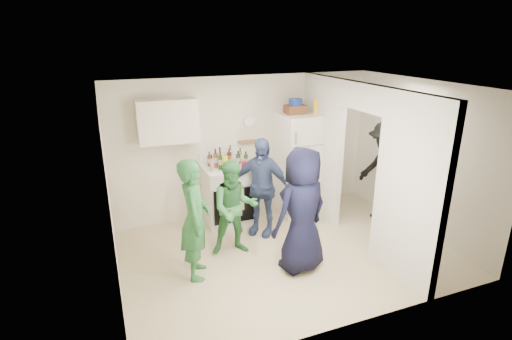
{
  "coord_description": "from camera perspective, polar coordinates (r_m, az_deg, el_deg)",
  "views": [
    {
      "loc": [
        -2.38,
        -4.8,
        3.17
      ],
      "look_at": [
        -0.33,
        0.4,
        1.25
      ],
      "focal_mm": 28.0,
      "sensor_mm": 36.0,
      "label": 1
    }
  ],
  "objects": [
    {
      "name": "upper_cabinet",
      "position": [
        6.53,
        -12.53,
        6.84
      ],
      "size": [
        0.95,
        0.34,
        0.7
      ],
      "primitive_type": "cube",
      "color": "silver",
      "rests_on": "wall_back"
    },
    {
      "name": "partition_pier_back",
      "position": [
        7.17,
        9.37,
        3.14
      ],
      "size": [
        0.12,
        1.2,
        2.5
      ],
      "primitive_type": "cube",
      "color": "silver",
      "rests_on": "floor"
    },
    {
      "name": "bottle_f",
      "position": [
        6.84,
        -2.56,
        1.72
      ],
      "size": [
        0.08,
        0.08,
        0.25
      ],
      "primitive_type": "cylinder",
      "color": "#163D23",
      "rests_on": "stove"
    },
    {
      "name": "partition_pier_front",
      "position": [
        5.5,
        21.05,
        -2.82
      ],
      "size": [
        0.12,
        1.2,
        2.5
      ],
      "primitive_type": "cube",
      "color": "silver",
      "rests_on": "floor"
    },
    {
      "name": "yellow_cup_stack_top",
      "position": [
        7.09,
        8.54,
        8.92
      ],
      "size": [
        0.09,
        0.09,
        0.25
      ],
      "primitive_type": "cylinder",
      "color": "yellow",
      "rests_on": "fridge"
    },
    {
      "name": "bottle_c",
      "position": [
        6.87,
        -5.16,
        2.0
      ],
      "size": [
        0.08,
        0.08,
        0.31
      ],
      "primitive_type": "cylinder",
      "color": "silver",
      "rests_on": "stove"
    },
    {
      "name": "nook_window",
      "position": [
        7.07,
        21.6,
        5.19
      ],
      "size": [
        0.03,
        0.7,
        0.8
      ],
      "primitive_type": "cube",
      "color": "black",
      "rests_on": "wall_right"
    },
    {
      "name": "blue_bowl",
      "position": [
        7.05,
        5.67,
        9.65
      ],
      "size": [
        0.24,
        0.24,
        0.11
      ],
      "primitive_type": "cylinder",
      "color": "navy",
      "rests_on": "wicker_basket"
    },
    {
      "name": "person_denim",
      "position": [
        6.45,
        0.74,
        -2.43
      ],
      "size": [
        0.97,
        0.95,
        1.64
      ],
      "primitive_type": "imported",
      "rotation": [
        0.0,
        0.0,
        -0.76
      ],
      "color": "#3A5280",
      "rests_on": "floor"
    },
    {
      "name": "person_navy",
      "position": [
        5.48,
        6.58,
        -5.79
      ],
      "size": [
        0.99,
        0.77,
        1.77
      ],
      "primitive_type": "imported",
      "rotation": [
        0.0,
        0.0,
        -2.87
      ],
      "color": "black",
      "rests_on": "floor"
    },
    {
      "name": "bottle_i",
      "position": [
        6.87,
        -3.84,
        1.94
      ],
      "size": [
        0.08,
        0.08,
        0.29
      ],
      "primitive_type": "cylinder",
      "color": "#551C0E",
      "rests_on": "stove"
    },
    {
      "name": "bottle_a",
      "position": [
        6.82,
        -6.68,
        1.55
      ],
      "size": [
        0.07,
        0.07,
        0.25
      ],
      "primitive_type": "cylinder",
      "color": "#672E14",
      "rests_on": "stove"
    },
    {
      "name": "wall_right",
      "position": [
        7.04,
        22.42,
        1.66
      ],
      "size": [
        0.0,
        3.4,
        3.4
      ],
      "primitive_type": "plane",
      "rotation": [
        1.57,
        0.0,
        -1.57
      ],
      "color": "silver",
      "rests_on": "floor"
    },
    {
      "name": "bottle_e",
      "position": [
        6.97,
        -3.67,
        2.31
      ],
      "size": [
        0.06,
        0.06,
        0.32
      ],
      "primitive_type": "cylinder",
      "color": "silver",
      "rests_on": "stove"
    },
    {
      "name": "bottle_k",
      "position": [
        6.73,
        -5.79,
        1.7
      ],
      "size": [
        0.07,
        0.07,
        0.33
      ],
      "primitive_type": "cylinder",
      "color": "brown",
      "rests_on": "stove"
    },
    {
      "name": "ceiling",
      "position": [
        5.4,
        4.91,
        11.76
      ],
      "size": [
        4.8,
        4.8,
        0.0
      ],
      "primitive_type": "plane",
      "rotation": [
        3.14,
        0.0,
        0.0
      ],
      "color": "white",
      "rests_on": "wall_back"
    },
    {
      "name": "bottle_h",
      "position": [
        6.56,
        -6.31,
        1.03
      ],
      "size": [
        0.06,
        0.06,
        0.29
      ],
      "primitive_type": "cylinder",
      "color": "#9C9EA7",
      "rests_on": "stove"
    },
    {
      "name": "bottle_j",
      "position": [
        6.78,
        -1.45,
        1.62
      ],
      "size": [
        0.08,
        0.08,
        0.26
      ],
      "primitive_type": "cylinder",
      "color": "#1C5331",
      "rests_on": "stove"
    },
    {
      "name": "stove",
      "position": [
        6.99,
        -3.91,
        -3.46
      ],
      "size": [
        0.86,
        0.71,
        1.02
      ],
      "primitive_type": "cube",
      "color": "white",
      "rests_on": "floor"
    },
    {
      "name": "wall_left",
      "position": [
        5.17,
        -20.18,
        -4.07
      ],
      "size": [
        0.0,
        3.4,
        3.4
      ],
      "primitive_type": "plane",
      "rotation": [
        1.57,
        0.0,
        1.57
      ],
      "color": "silver",
      "rests_on": "floor"
    },
    {
      "name": "person_nook",
      "position": [
        7.25,
        17.94,
        -0.28
      ],
      "size": [
        0.72,
        1.19,
        1.79
      ],
      "primitive_type": "imported",
      "rotation": [
        0.0,
        0.0,
        -1.52
      ],
      "color": "black",
      "rests_on": "floor"
    },
    {
      "name": "nook_valance",
      "position": [
        6.98,
        21.71,
        7.96
      ],
      "size": [
        0.04,
        0.82,
        0.18
      ],
      "primitive_type": "cube",
      "color": "white",
      "rests_on": "wall_right"
    },
    {
      "name": "wall_clock",
      "position": [
        7.08,
        -0.96,
        6.95
      ],
      "size": [
        0.22,
        0.02,
        0.22
      ],
      "primitive_type": "cylinder",
      "rotation": [
        1.57,
        0.0,
        0.0
      ],
      "color": "white",
      "rests_on": "wall_back"
    },
    {
      "name": "spice_shelf",
      "position": [
        7.12,
        -1.23,
        4.12
      ],
      "size": [
        0.35,
        0.08,
        0.03
      ],
      "primitive_type": "cube",
      "color": "olive",
      "rests_on": "wall_back"
    },
    {
      "name": "bottle_g",
      "position": [
        6.98,
        -2.27,
        2.13
      ],
      "size": [
        0.06,
        0.06,
        0.26
      ],
      "primitive_type": "cylinder",
      "color": "olive",
      "rests_on": "stove"
    },
    {
      "name": "nook_window_frame",
      "position": [
        7.06,
        21.51,
        5.19
      ],
      "size": [
        0.04,
        0.76,
        0.86
      ],
      "primitive_type": "cube",
      "color": "white",
      "rests_on": "wall_right"
    },
    {
      "name": "bottle_b",
      "position": [
        6.63,
        -5.11,
        1.41
      ],
      "size": [
        0.07,
        0.07,
        0.32
      ],
      "primitive_type": "cylinder",
      "color": "#204115",
      "rests_on": "stove"
    },
    {
      "name": "person_green_center",
      "position": [
        5.91,
        -3.07,
        -5.47
      ],
      "size": [
        0.79,
        0.67,
        1.46
      ],
      "primitive_type": "imported",
      "rotation": [
        0.0,
        0.0,
        -0.17
      ],
      "color": "#3B864B",
      "rests_on": "floor"
    },
    {
      "name": "bottle_d",
      "position": [
        6.74,
        -3.86,
        1.49
      ],
      "size": [
        0.07,
        0.07,
        0.26
      ],
      "primitive_type": "cylinder",
      "color": "brown",
      "rests_on": "stove"
    },
    {
      "name": "red_cup",
      "position": [
        6.68,
        -1.69,
        0.72
      ],
      "size": [
        0.09,
        0.09,
        0.12
      ],
      "primitive_type": "cylinder",
      "color": "red",
      "rests_on": "stove"
    },
    {
      "name": "wall_front",
      "position": [
        4.36,
        14.44,
        -7.84
      ],
      "size": [
        4.8,
        0.0,
        4.8
      ],
      "primitive_type": "plane",
      "rotation": [
        -1.57,
        0.0,
        0.0
      ],
      "color": "silver",
      "rests_on": "floor"
    },
    {
      "name": "yellow_cup_stack_stove",
      "position": [
        6.54,
        -4.44,
        0.87
      ],
      "size": [
        0.09,
        0.09,
        0.25
      ],
      "primitive_type": "cylinder",
      "color": "yellow",
      "rests_on": "stove"
    },
    {
      "name": "wicker_basket",
      "position": [
        7.08,
        5.63,
        8.61
      ],
      "size": [
        0.35,
        0.25,
        0.15
      ],
      "primitive_type": "cube",
      "color": "brown",
      "rests_on": "fridge"
    },
    {
      "name": "wall_back",
      "position": [
        7.19,
        -1.37,
        3.44
      ],
      "size": [
        4.8,
        0.0,
        4.8
      ],
      "primitive_type": "plane",
      "rotation": [
        1.57,
        0.0,
        0.0
      ],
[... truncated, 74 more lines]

